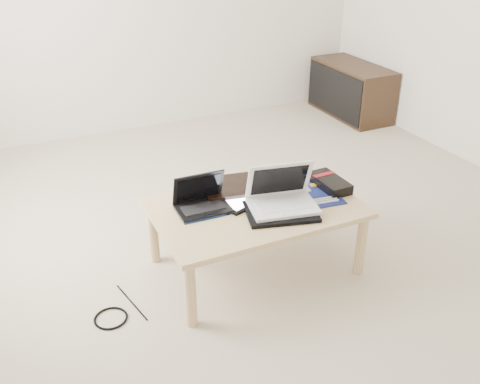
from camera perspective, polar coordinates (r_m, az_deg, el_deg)
name	(u,v)px	position (r m, az deg, el deg)	size (l,w,h in m)	color
ground	(255,222)	(3.52, 1.63, -3.18)	(4.00, 4.00, 0.00)	beige
coffee_table	(256,214)	(2.91, 1.69, -2.32)	(1.10, 0.70, 0.40)	#D7B581
media_cabinet	(351,90)	(5.42, 11.71, 10.61)	(0.41, 0.90, 0.50)	#352516
book	(232,187)	(3.05, -0.87, 0.53)	(0.37, 0.33, 0.03)	black
netbook	(202,202)	(2.85, -4.10, -1.04)	(0.28, 0.21, 0.20)	black
tablet	(240,200)	(2.93, 0.01, -0.85)	(0.32, 0.28, 0.01)	black
remote	(272,199)	(2.94, 3.45, -0.79)	(0.11, 0.22, 0.02)	silver
neoprene_sleeve	(281,212)	(2.82, 4.37, -2.10)	(0.37, 0.27, 0.02)	black
white_laptop	(282,197)	(2.84, 4.46, -0.53)	(0.39, 0.31, 0.24)	white
motherboard	(314,194)	(3.03, 7.90, -0.19)	(0.29, 0.35, 0.01)	#0C1C4D
gpu_box	(329,183)	(3.11, 9.53, 0.97)	(0.14, 0.27, 0.06)	black
cable_coil	(225,210)	(2.84, -1.64, -1.98)	(0.09, 0.09, 0.01)	black
floor_cable_coil	(111,318)	(2.83, -13.62, -12.95)	(0.17, 0.17, 0.01)	black
floor_cable_trail	(132,302)	(2.90, -11.49, -11.44)	(0.01, 0.01, 0.34)	black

